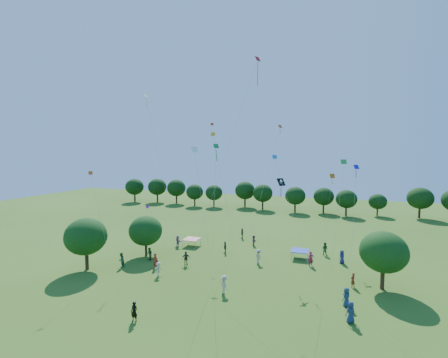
# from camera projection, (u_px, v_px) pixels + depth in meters

# --- Properties ---
(ground) EXTENTS (160.00, 160.00, 0.00)m
(ground) POSITION_uv_depth(u_px,v_px,m) (161.00, 349.00, 21.18)
(ground) COLOR #3F661E
(near_tree_west) EXTENTS (4.85, 4.85, 6.22)m
(near_tree_west) POSITION_uv_depth(u_px,v_px,m) (86.00, 236.00, 35.49)
(near_tree_west) COLOR #422B19
(near_tree_west) RESTS_ON ground
(near_tree_north) EXTENTS (4.43, 4.43, 5.47)m
(near_tree_north) POSITION_uv_depth(u_px,v_px,m) (146.00, 231.00, 40.31)
(near_tree_north) COLOR #422B19
(near_tree_north) RESTS_ON ground
(near_tree_east) EXTENTS (4.62, 4.62, 5.98)m
(near_tree_east) POSITION_uv_depth(u_px,v_px,m) (384.00, 252.00, 30.30)
(near_tree_east) COLOR #422B19
(near_tree_east) RESTS_ON ground
(treeline) EXTENTS (88.01, 8.77, 6.77)m
(treeline) POSITION_uv_depth(u_px,v_px,m) (271.00, 193.00, 73.72)
(treeline) COLOR #422B19
(treeline) RESTS_ON ground
(tent_red_stripe) EXTENTS (2.20, 2.20, 1.10)m
(tent_red_stripe) POSITION_uv_depth(u_px,v_px,m) (192.00, 239.00, 44.90)
(tent_red_stripe) COLOR red
(tent_red_stripe) RESTS_ON ground
(tent_blue) EXTENTS (2.20, 2.20, 1.10)m
(tent_blue) POSITION_uv_depth(u_px,v_px,m) (300.00, 251.00, 39.55)
(tent_blue) COLOR #1B39B5
(tent_blue) RESTS_ON ground
(man_in_black) EXTENTS (0.64, 0.42, 1.67)m
(man_in_black) POSITION_uv_depth(u_px,v_px,m) (134.00, 312.00, 24.62)
(man_in_black) COLOR black
(man_in_black) RESTS_ON ground
(crowd_person_0) EXTENTS (0.91, 0.96, 1.75)m
(crowd_person_0) POSITION_uv_depth(u_px,v_px,m) (347.00, 297.00, 27.07)
(crowd_person_0) COLOR navy
(crowd_person_0) RESTS_ON ground
(crowd_person_1) EXTENTS (0.76, 0.56, 1.85)m
(crowd_person_1) POSITION_uv_depth(u_px,v_px,m) (155.00, 261.00, 36.19)
(crowd_person_1) COLOR maroon
(crowd_person_1) RESTS_ON ground
(crowd_person_2) EXTENTS (0.98, 0.72, 1.78)m
(crowd_person_2) POSITION_uv_depth(u_px,v_px,m) (325.00, 249.00, 40.80)
(crowd_person_2) COLOR #265926
(crowd_person_2) RESTS_ON ground
(crowd_person_3) EXTENTS (1.24, 1.21, 1.83)m
(crowd_person_3) POSITION_uv_depth(u_px,v_px,m) (259.00, 256.00, 37.70)
(crowd_person_3) COLOR #A9A387
(crowd_person_3) RESTS_ON ground
(crowd_person_4) EXTENTS (0.59, 1.02, 1.63)m
(crowd_person_4) POSITION_uv_depth(u_px,v_px,m) (225.00, 247.00, 41.65)
(crowd_person_4) COLOR #3D3431
(crowd_person_4) RESTS_ON ground
(crowd_person_5) EXTENTS (1.61, 1.32, 1.67)m
(crowd_person_5) POSITION_uv_depth(u_px,v_px,m) (178.00, 241.00, 44.48)
(crowd_person_5) COLOR #9B5A9B
(crowd_person_5) RESTS_ON ground
(crowd_person_6) EXTENTS (0.91, 0.94, 1.72)m
(crowd_person_6) POSITION_uv_depth(u_px,v_px,m) (342.00, 257.00, 37.69)
(crowd_person_6) COLOR navy
(crowd_person_6) RESTS_ON ground
(crowd_person_7) EXTENTS (0.66, 0.67, 1.54)m
(crowd_person_7) POSITION_uv_depth(u_px,v_px,m) (353.00, 280.00, 30.97)
(crowd_person_7) COLOR maroon
(crowd_person_7) RESTS_ON ground
(crowd_person_8) EXTENTS (0.93, 0.88, 1.69)m
(crowd_person_8) POSITION_uv_depth(u_px,v_px,m) (149.00, 254.00, 38.69)
(crowd_person_8) COLOR #265725
(crowd_person_8) RESTS_ON ground
(crowd_person_9) EXTENTS (0.79, 1.15, 1.61)m
(crowd_person_9) POSITION_uv_depth(u_px,v_px,m) (159.00, 269.00, 33.82)
(crowd_person_9) COLOR beige
(crowd_person_9) RESTS_ON ground
(crowd_person_10) EXTENTS (0.57, 1.06, 1.73)m
(crowd_person_10) POSITION_uv_depth(u_px,v_px,m) (242.00, 233.00, 48.82)
(crowd_person_10) COLOR #483F3A
(crowd_person_10) RESTS_ON ground
(crowd_person_11) EXTENTS (1.14, 1.55, 1.58)m
(crowd_person_11) POSITION_uv_depth(u_px,v_px,m) (254.00, 240.00, 45.08)
(crowd_person_11) COLOR #834C6B
(crowd_person_11) RESTS_ON ground
(crowd_person_12) EXTENTS (0.98, 0.92, 1.78)m
(crowd_person_12) POSITION_uv_depth(u_px,v_px,m) (351.00, 312.00, 24.45)
(crowd_person_12) COLOR navy
(crowd_person_12) RESTS_ON ground
(crowd_person_13) EXTENTS (0.80, 0.65, 1.84)m
(crowd_person_13) POSITION_uv_depth(u_px,v_px,m) (311.00, 259.00, 36.80)
(crowd_person_13) COLOR #9A1C44
(crowd_person_13) RESTS_ON ground
(crowd_person_14) EXTENTS (0.60, 0.94, 1.78)m
(crowd_person_14) POSITION_uv_depth(u_px,v_px,m) (121.00, 260.00, 36.50)
(crowd_person_14) COLOR #235333
(crowd_person_14) RESTS_ON ground
(crowd_person_15) EXTENTS (1.23, 1.21, 1.82)m
(crowd_person_15) POSITION_uv_depth(u_px,v_px,m) (224.00, 284.00, 29.61)
(crowd_person_15) COLOR #B8AA93
(crowd_person_15) RESTS_ON ground
(crowd_person_16) EXTENTS (1.12, 0.76, 1.75)m
(crowd_person_16) POSITION_uv_depth(u_px,v_px,m) (186.00, 258.00, 37.09)
(crowd_person_16) COLOR #38322D
(crowd_person_16) RESTS_ON ground
(pirate_kite) EXTENTS (1.77, 6.05, 9.54)m
(pirate_kite) POSITION_uv_depth(u_px,v_px,m) (281.00, 184.00, 36.17)
(pirate_kite) COLOR black
(red_high_kite) EXTENTS (5.99, 10.02, 25.36)m
(red_high_kite) POSITION_uv_depth(u_px,v_px,m) (247.00, 95.00, 38.58)
(red_high_kite) COLOR red
(small_kite_0) EXTENTS (4.90, 1.79, 16.52)m
(small_kite_0) POSITION_uv_depth(u_px,v_px,m) (273.00, 154.00, 42.47)
(small_kite_0) COLOR #D7510C
(small_kite_1) EXTENTS (1.21, 1.69, 10.57)m
(small_kite_1) POSITION_uv_depth(u_px,v_px,m) (95.00, 195.00, 33.96)
(small_kite_1) COLOR #FF580D
(small_kite_2) EXTENTS (3.05, 1.60, 15.59)m
(small_kite_2) POSITION_uv_depth(u_px,v_px,m) (217.00, 156.00, 43.13)
(small_kite_2) COLOR #E9A314
(small_kite_3) EXTENTS (1.30, 1.83, 11.93)m
(small_kite_3) POSITION_uv_depth(u_px,v_px,m) (341.00, 183.00, 30.56)
(small_kite_3) COLOR green
(small_kite_4) EXTENTS (0.57, 0.79, 11.46)m
(small_kite_4) POSITION_uv_depth(u_px,v_px,m) (355.00, 190.00, 28.94)
(small_kite_4) COLOR #1816E2
(small_kite_5) EXTENTS (4.23, 1.49, 5.41)m
(small_kite_5) POSITION_uv_depth(u_px,v_px,m) (152.00, 216.00, 40.69)
(small_kite_5) COLOR #AD1C9A
(small_kite_6) EXTENTS (2.31, 0.73, 13.29)m
(small_kite_6) POSITION_uv_depth(u_px,v_px,m) (197.00, 169.00, 31.78)
(small_kite_6) COLOR white
(small_kite_7) EXTENTS (4.79, 3.10, 12.40)m
(small_kite_7) POSITION_uv_depth(u_px,v_px,m) (285.00, 189.00, 29.55)
(small_kite_7) COLOR #0D81C9
(small_kite_8) EXTENTS (5.34, 5.26, 17.58)m
(small_kite_8) POSITION_uv_depth(u_px,v_px,m) (217.00, 155.00, 47.63)
(small_kite_8) COLOR red
(small_kite_9) EXTENTS (1.32, 2.31, 9.83)m
(small_kite_9) POSITION_uv_depth(u_px,v_px,m) (331.00, 185.00, 40.26)
(small_kite_9) COLOR #D5590B
(small_kite_10) EXTENTS (4.67, 0.47, 21.49)m
(small_kite_10) POSITION_uv_depth(u_px,v_px,m) (154.00, 138.00, 45.79)
(small_kite_10) COLOR yellow
(small_kite_11) EXTENTS (1.86, 3.36, 13.45)m
(small_kite_11) POSITION_uv_depth(u_px,v_px,m) (215.00, 176.00, 28.97)
(small_kite_11) COLOR #167E37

